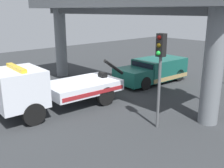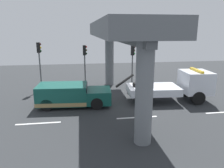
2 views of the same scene
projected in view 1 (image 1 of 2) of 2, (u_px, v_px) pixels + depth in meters
name	position (u px, v px, depth m)	size (l,w,h in m)	color
ground_plane	(109.00, 95.00, 15.33)	(60.00, 40.00, 0.10)	#2D3033
lane_stripe_west	(139.00, 71.00, 21.28)	(2.60, 0.16, 0.01)	silver
lane_stripe_mid	(80.00, 84.00, 17.35)	(2.60, 0.16, 0.01)	silver
tow_truck_white	(48.00, 88.00, 12.45)	(7.32, 2.78, 2.46)	silver
towed_van_green	(154.00, 71.00, 17.84)	(5.33, 2.52, 1.58)	#145147
overpass_structure	(116.00, 5.00, 14.28)	(3.60, 13.82, 5.94)	slate
traffic_light_far	(214.00, 48.00, 13.15)	(0.39, 0.32, 4.02)	#515456
traffic_light_mid	(160.00, 61.00, 10.22)	(0.39, 0.32, 3.95)	#515456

